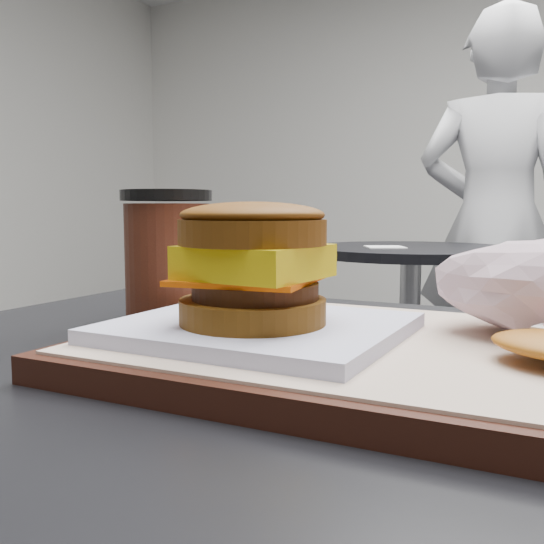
{
  "coord_description": "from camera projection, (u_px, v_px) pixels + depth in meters",
  "views": [
    {
      "loc": [
        0.14,
        -0.38,
        0.88
      ],
      "look_at": [
        -0.04,
        -0.01,
        0.83
      ],
      "focal_mm": 40.0,
      "sensor_mm": 36.0,
      "label": 1
    }
  ],
  "objects": [
    {
      "name": "serving_tray",
      "position": [
        378.0,
        353.0,
        0.41
      ],
      "size": [
        0.38,
        0.28,
        0.02
      ],
      "color": "black",
      "rests_on": "customer_table"
    },
    {
      "name": "breakfast_sandwich",
      "position": [
        255.0,
        280.0,
        0.41
      ],
      "size": [
        0.19,
        0.17,
        0.09
      ],
      "color": "white",
      "rests_on": "serving_tray"
    },
    {
      "name": "coffee_cup",
      "position": [
        167.0,
        258.0,
        0.56
      ],
      "size": [
        0.08,
        0.08,
        0.12
      ],
      "color": "#431B10",
      "rests_on": "customer_table"
    },
    {
      "name": "neighbor_table",
      "position": [
        410.0,
        305.0,
        2.05
      ],
      "size": [
        0.7,
        0.7,
        0.75
      ],
      "color": "black",
      "rests_on": "ground"
    },
    {
      "name": "napkin",
      "position": [
        385.0,
        247.0,
        1.98
      ],
      "size": [
        0.16,
        0.16,
        0.0
      ],
      "primitive_type": "cube",
      "rotation": [
        0.0,
        0.0,
        0.5
      ],
      "color": "white",
      "rests_on": "neighbor_table"
    },
    {
      "name": "patron",
      "position": [
        495.0,
        225.0,
        2.35
      ],
      "size": [
        0.6,
        0.4,
        1.63
      ],
      "primitive_type": "imported",
      "rotation": [
        0.0,
        0.0,
        3.16
      ],
      "color": "silver",
      "rests_on": "ground"
    },
    {
      "name": "bg_table_mid",
      "position": [
        179.0,
        253.0,
        4.34
      ],
      "size": [
        0.66,
        0.66,
        0.75
      ],
      "color": "black",
      "rests_on": "ground"
    }
  ]
}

